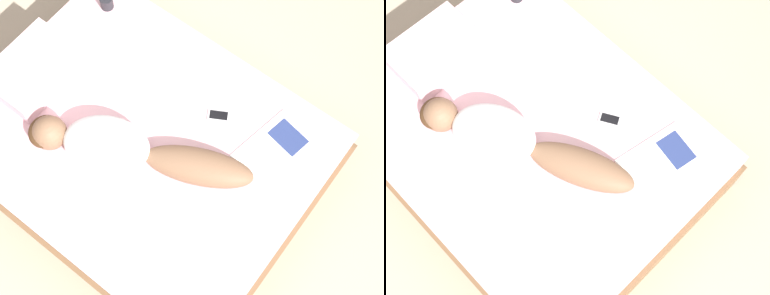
% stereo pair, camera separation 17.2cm
% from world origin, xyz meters
% --- Properties ---
extents(ground_plane, '(12.00, 12.00, 0.00)m').
position_xyz_m(ground_plane, '(0.00, 0.00, 0.00)').
color(ground_plane, '#B7A88E').
extents(bed, '(1.68, 2.13, 0.54)m').
position_xyz_m(bed, '(0.00, 0.00, 0.26)').
color(bed, brown).
rests_on(bed, ground_plane).
extents(person, '(0.75, 1.31, 0.22)m').
position_xyz_m(person, '(-0.15, 0.00, 0.64)').
color(person, brown).
rests_on(person, bed).
extents(open_magazine, '(0.51, 0.38, 0.01)m').
position_xyz_m(open_magazine, '(0.43, -0.68, 0.54)').
color(open_magazine, white).
rests_on(open_magazine, bed).
extents(cell_phone, '(0.13, 0.15, 0.01)m').
position_xyz_m(cell_phone, '(0.40, -0.28, 0.54)').
color(cell_phone, silver).
rests_on(cell_phone, bed).
extents(pillow, '(0.55, 0.40, 0.15)m').
position_xyz_m(pillow, '(-0.07, 0.80, 0.61)').
color(pillow, beige).
rests_on(pillow, bed).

